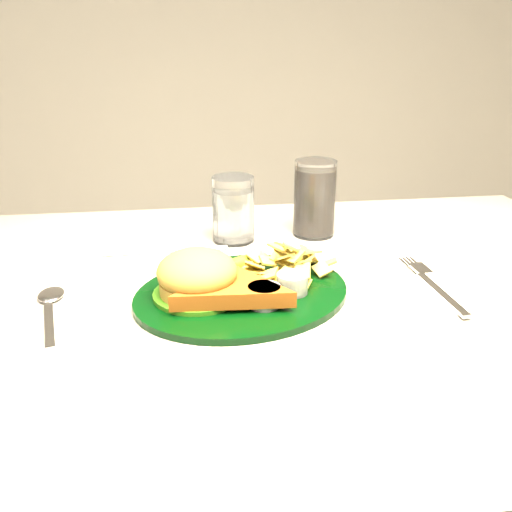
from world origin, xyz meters
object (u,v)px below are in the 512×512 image
(dinner_plate, at_px, (242,274))
(fork_napkin, at_px, (439,291))
(water_glass, at_px, (233,209))
(cola_glass, at_px, (315,199))
(table, at_px, (249,503))

(dinner_plate, bearing_deg, fork_napkin, -28.18)
(dinner_plate, xyz_separation_m, fork_napkin, (0.26, -0.03, -0.03))
(water_glass, xyz_separation_m, cola_glass, (0.14, 0.01, 0.01))
(table, bearing_deg, water_glass, 89.80)
(dinner_plate, height_order, water_glass, water_glass)
(table, distance_m, dinner_plate, 0.41)
(dinner_plate, xyz_separation_m, cola_glass, (0.15, 0.23, 0.03))
(table, distance_m, cola_glass, 0.51)
(water_glass, bearing_deg, cola_glass, 4.14)
(water_glass, relative_size, cola_glass, 0.84)
(dinner_plate, distance_m, fork_napkin, 0.27)
(water_glass, height_order, cola_glass, cola_glass)
(table, bearing_deg, cola_glass, 56.77)
(cola_glass, bearing_deg, dinner_plate, -123.48)
(fork_napkin, bearing_deg, table, 167.54)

